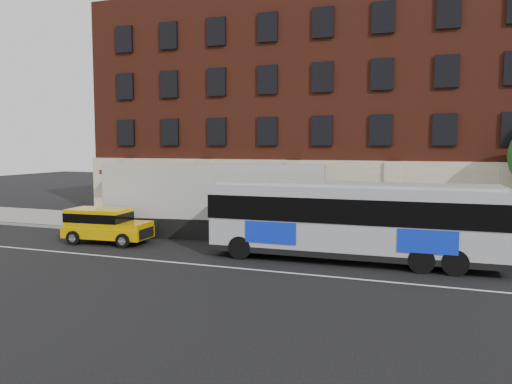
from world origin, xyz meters
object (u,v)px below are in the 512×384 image
(sign_pole, at_px, (125,208))
(city_bus, at_px, (353,218))
(shipping_container, at_px, (215,201))
(yellow_suv, at_px, (104,223))

(sign_pole, xyz_separation_m, city_bus, (13.64, -2.72, 0.45))
(city_bus, distance_m, shipping_container, 8.86)
(sign_pole, relative_size, shipping_container, 0.20)
(yellow_suv, relative_size, shipping_container, 0.39)
(sign_pole, relative_size, yellow_suv, 0.53)
(city_bus, relative_size, shipping_container, 1.03)
(sign_pole, height_order, city_bus, city_bus)
(city_bus, xyz_separation_m, shipping_container, (-8.20, 3.37, 0.09))
(sign_pole, xyz_separation_m, shipping_container, (5.44, 0.65, 0.54))
(sign_pole, relative_size, city_bus, 0.20)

